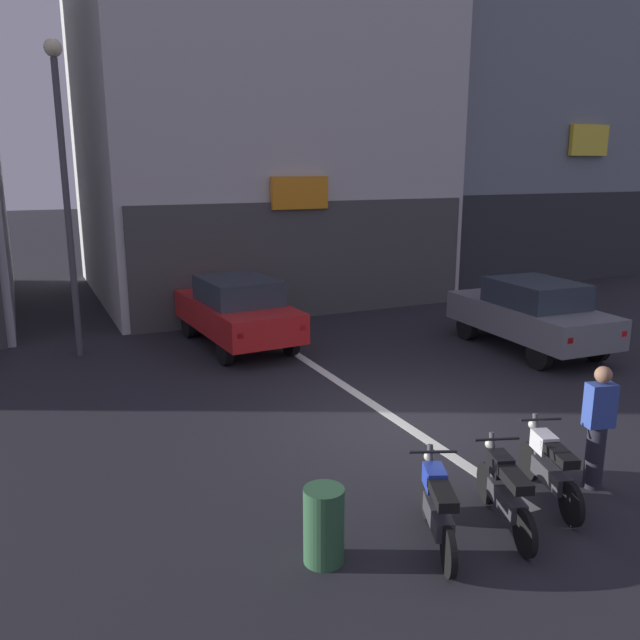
{
  "coord_description": "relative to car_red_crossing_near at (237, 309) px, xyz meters",
  "views": [
    {
      "loc": [
        -5.45,
        -8.38,
        4.14
      ],
      "look_at": [
        -0.59,
        2.0,
        1.4
      ],
      "focal_mm": 36.24,
      "sensor_mm": 36.0,
      "label": 1
    }
  ],
  "objects": [
    {
      "name": "ground_plane",
      "position": [
        0.98,
        -5.73,
        -0.89
      ],
      "size": [
        120.0,
        120.0,
        0.0
      ],
      "primitive_type": "plane",
      "color": "#232328"
    },
    {
      "name": "lane_centre_line",
      "position": [
        0.98,
        0.27,
        -0.88
      ],
      "size": [
        0.2,
        18.0,
        0.01
      ],
      "primitive_type": "cube",
      "color": "silver",
      "rests_on": "ground"
    },
    {
      "name": "building_mid_block",
      "position": [
        2.83,
        7.09,
        7.37
      ],
      "size": [
        10.3,
        10.06,
        16.53
      ],
      "color": "silver",
      "rests_on": "ground"
    },
    {
      "name": "building_far_right",
      "position": [
        13.24,
        7.09,
        8.47
      ],
      "size": [
        10.48,
        7.82,
        18.75
      ],
      "color": "gray",
      "rests_on": "ground"
    },
    {
      "name": "car_red_crossing_near",
      "position": [
        0.0,
        0.0,
        0.0
      ],
      "size": [
        1.98,
        4.19,
        1.64
      ],
      "color": "black",
      "rests_on": "ground"
    },
    {
      "name": "car_grey_parked_kerbside",
      "position": [
        5.97,
        -3.17,
        0.0
      ],
      "size": [
        1.97,
        4.18,
        1.64
      ],
      "color": "black",
      "rests_on": "ground"
    },
    {
      "name": "street_lamp",
      "position": [
        -3.44,
        0.76,
        3.17
      ],
      "size": [
        0.36,
        0.36,
        6.64
      ],
      "color": "#47474C",
      "rests_on": "ground"
    },
    {
      "name": "motorcycle_blue_row_leftmost",
      "position": [
        -0.53,
        -8.78,
        -0.43
      ],
      "size": [
        0.75,
        1.56,
        0.98
      ],
      "color": "black",
      "rests_on": "ground"
    },
    {
      "name": "motorcycle_black_row_left_mid",
      "position": [
        0.4,
        -8.82,
        -0.43
      ],
      "size": [
        0.68,
        1.6,
        0.98
      ],
      "color": "black",
      "rests_on": "ground"
    },
    {
      "name": "motorcycle_white_row_centre",
      "position": [
        1.32,
        -8.57,
        -0.43
      ],
      "size": [
        0.67,
        1.61,
        0.98
      ],
      "color": "black",
      "rests_on": "ground"
    },
    {
      "name": "person_by_motorcycles",
      "position": [
        2.11,
        -8.57,
        -0.03
      ],
      "size": [
        0.4,
        0.3,
        1.67
      ],
      "color": "#23232D",
      "rests_on": "ground"
    },
    {
      "name": "trash_bin",
      "position": [
        -1.82,
        -8.55,
        -0.46
      ],
      "size": [
        0.44,
        0.44,
        0.85
      ],
      "primitive_type": "cylinder",
      "color": "#2D5938",
      "rests_on": "ground"
    }
  ]
}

